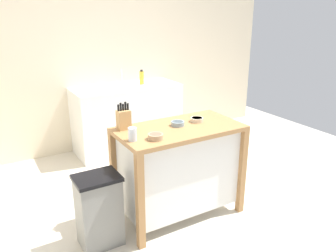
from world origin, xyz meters
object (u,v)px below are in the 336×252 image
Objects in this scene: trash_bin at (99,210)px; bowl_ceramic_wide at (156,136)px; sink_faucet at (122,76)px; knife_block at (124,119)px; bottle_spray_cleaner at (142,78)px; drinking_cup at (132,134)px; bowl_ceramic_small at (178,123)px; kitchen_island at (179,166)px; bowl_stoneware_deep at (197,120)px.

bowl_ceramic_wide is at bearing -12.63° from trash_bin.
sink_faucet reaches higher than trash_bin.
knife_block reaches higher than bottle_spray_cleaner.
knife_block reaches higher than drinking_cup.
bowl_ceramic_wide reaches higher than trash_bin.
trash_bin is (-0.82, -0.09, -0.59)m from bowl_ceramic_small.
trash_bin is at bearing 167.37° from bowl_ceramic_wide.
kitchen_island is 0.69m from knife_block.
sink_faucet is at bearing 89.13° from bowl_stoneware_deep.
knife_block reaches higher than sink_faucet.
knife_block is at bearing 79.88° from drinking_cup.
drinking_cup is (-0.05, -0.29, -0.04)m from knife_block.
bottle_spray_cleaner is at bearing 74.21° from bowl_ceramic_small.
kitchen_island is 5.16× the size of sink_faucet.
bottle_spray_cleaner reaches higher than trash_bin.
knife_block is 0.80m from trash_bin.
trash_bin is 2.31m from sink_faucet.
sink_faucet reaches higher than bowl_stoneware_deep.
bowl_ceramic_small is at bearing 6.27° from trash_bin.
kitchen_island is 0.83m from trash_bin.
sink_faucet is at bearing 67.35° from knife_block.
trash_bin is 2.86× the size of sink_faucet.
sink_faucet is 1.10× the size of bottle_spray_cleaner.
bottle_spray_cleaner reaches higher than kitchen_island.
bowl_ceramic_small is at bearing -178.44° from bowl_stoneware_deep.
kitchen_island is 0.68m from drinking_cup.
knife_block reaches higher than bowl_ceramic_wide.
bowl_stoneware_deep is at bearing 1.56° from bowl_ceramic_small.
bowl_ceramic_wide is 1.14× the size of drinking_cup.
bowl_stoneware_deep is 0.97× the size of bowl_ceramic_wide.
knife_block is 0.49m from bowl_ceramic_small.
sink_faucet is (0.75, 1.97, 0.07)m from drinking_cup.
drinking_cup is at bearing -169.90° from kitchen_island.
drinking_cup is (-0.50, -0.09, 0.45)m from kitchen_island.
bowl_ceramic_wide is at bearing -154.31° from kitchen_island.
bowl_ceramic_wide is 2.07m from bottle_spray_cleaner.
bowl_ceramic_small reaches higher than trash_bin.
kitchen_island is 9.39× the size of bowl_ceramic_small.
bowl_ceramic_small is 1.00× the size of bowl_stoneware_deep.
drinking_cup reaches higher than kitchen_island.
sink_faucet is at bearing 82.38° from kitchen_island.
knife_block is 0.39× the size of trash_bin.
drinking_cup is at bearing -110.89° from sink_faucet.
bottle_spray_cleaner is (0.24, -0.13, -0.02)m from sink_faucet.
bowl_ceramic_wide is (-0.33, -0.20, 0.00)m from bowl_ceramic_small.
drinking_cup is 2.11m from sink_faucet.
trash_bin is at bearing -144.85° from knife_block.
drinking_cup reaches higher than trash_bin.
bowl_stoneware_deep is 0.59m from bowl_ceramic_wide.
bowl_ceramic_wide is 0.19m from drinking_cup.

